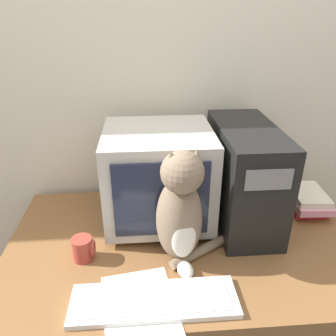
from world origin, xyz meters
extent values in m
cube|color=beige|center=(0.00, 0.84, 1.25)|extent=(7.00, 0.05, 2.50)
cube|color=brown|center=(0.00, 0.39, 0.36)|extent=(1.33, 0.78, 0.73)
cube|color=#BCB7AD|center=(-0.09, 0.54, 0.74)|extent=(0.28, 0.22, 0.02)
cube|color=#BCB7AD|center=(-0.09, 0.54, 0.93)|extent=(0.41, 0.37, 0.36)
cube|color=#1E2338|center=(-0.09, 0.35, 0.93)|extent=(0.33, 0.01, 0.28)
cube|color=black|center=(0.24, 0.52, 0.92)|extent=(0.22, 0.47, 0.39)
cube|color=slate|center=(0.24, 0.28, 1.03)|extent=(0.15, 0.01, 0.07)
cube|color=silver|center=(-0.13, 0.10, 0.74)|extent=(0.49, 0.15, 0.02)
cube|color=silver|center=(-0.13, 0.10, 0.75)|extent=(0.44, 0.12, 0.00)
ellipsoid|color=#7A6651|center=(-0.04, 0.31, 0.88)|extent=(0.17, 0.18, 0.31)
ellipsoid|color=beige|center=(-0.03, 0.25, 0.86)|extent=(0.09, 0.06, 0.17)
sphere|color=#7A6651|center=(-0.03, 0.28, 1.07)|extent=(0.15, 0.15, 0.13)
cone|color=#7A6651|center=(-0.07, 0.27, 1.12)|extent=(0.04, 0.04, 0.04)
cone|color=#7A6651|center=(0.01, 0.28, 1.12)|extent=(0.04, 0.04, 0.04)
ellipsoid|color=beige|center=(-0.02, 0.22, 0.74)|extent=(0.06, 0.08, 0.04)
cylinder|color=#7A6651|center=(0.03, 0.30, 0.74)|extent=(0.22, 0.15, 0.03)
cube|color=red|center=(0.54, 0.56, 0.74)|extent=(0.15, 0.16, 0.03)
cube|color=pink|center=(0.54, 0.55, 0.78)|extent=(0.16, 0.21, 0.03)
cube|color=beige|center=(0.54, 0.56, 0.80)|extent=(0.15, 0.20, 0.03)
cylinder|color=black|center=(-0.27, 0.17, 0.73)|extent=(0.14, 0.04, 0.01)
cube|color=white|center=(-0.17, 0.09, 0.73)|extent=(0.25, 0.32, 0.00)
cylinder|color=#9E382D|center=(-0.37, 0.32, 0.77)|extent=(0.07, 0.07, 0.08)
torus|color=#9E382D|center=(-0.33, 0.32, 0.77)|extent=(0.01, 0.06, 0.06)
camera|label=1|loc=(-0.14, -0.59, 1.52)|focal=35.00mm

